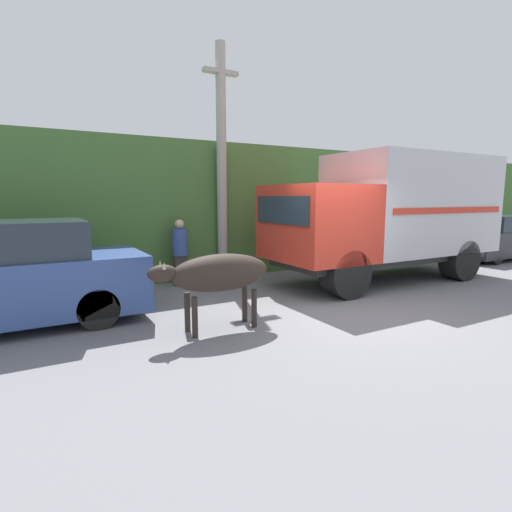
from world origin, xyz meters
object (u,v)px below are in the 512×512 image
cargo_truck (392,213)px  hatchback_car (496,238)px  pedestrian_on_hill (180,250)px  utility_pole (222,161)px  brown_cow (218,274)px

cargo_truck → hatchback_car: 6.10m
pedestrian_on_hill → utility_pole: bearing=-168.6°
cargo_truck → utility_pole: size_ratio=1.07×
cargo_truck → hatchback_car: cargo_truck is taller
hatchback_car → utility_pole: (-9.63, 1.49, 2.29)m
utility_pole → pedestrian_on_hill: bearing=-168.8°
hatchback_car → utility_pole: 10.01m
brown_cow → pedestrian_on_hill: 3.47m
pedestrian_on_hill → utility_pole: (1.22, 0.24, 2.15)m
cargo_truck → hatchback_car: bearing=9.2°
brown_cow → pedestrian_on_hill: (0.55, 3.43, -0.04)m
pedestrian_on_hill → hatchback_car: bearing=173.6°
brown_cow → cargo_truck: bearing=10.2°
cargo_truck → brown_cow: (-5.42, -1.45, -0.82)m
cargo_truck → utility_pole: 4.47m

